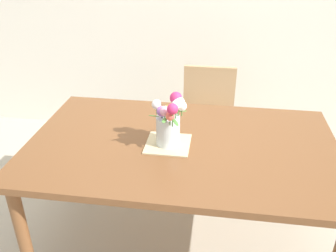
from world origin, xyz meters
TOP-DOWN VIEW (x-y plane):
  - ground_plane at (0.00, 0.00)m, footprint 12.00×12.00m
  - dining_table at (0.00, 0.00)m, footprint 1.78×1.09m
  - chair_far at (0.11, 0.89)m, footprint 0.42×0.42m
  - placemat at (-0.08, -0.03)m, footprint 0.25×0.25m
  - flower_vase at (-0.07, -0.03)m, footprint 0.20×0.22m

SIDE VIEW (x-z plane):
  - ground_plane at x=0.00m, z-range 0.00..0.00m
  - chair_far at x=0.11m, z-range 0.07..0.97m
  - dining_table at x=0.00m, z-range 0.31..1.07m
  - placemat at x=-0.08m, z-range 0.77..0.78m
  - flower_vase at x=-0.07m, z-range 0.77..1.07m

